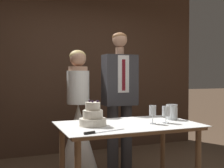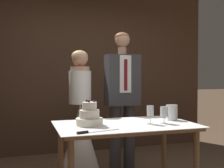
{
  "view_description": "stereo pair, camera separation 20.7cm",
  "coord_description": "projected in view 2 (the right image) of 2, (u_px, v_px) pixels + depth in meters",
  "views": [
    {
      "loc": [
        -1.12,
        -2.5,
        1.27
      ],
      "look_at": [
        0.03,
        0.47,
        1.18
      ],
      "focal_mm": 45.0,
      "sensor_mm": 36.0,
      "label": 1
    },
    {
      "loc": [
        -0.93,
        -2.57,
        1.27
      ],
      "look_at": [
        0.03,
        0.47,
        1.18
      ],
      "focal_mm": 45.0,
      "sensor_mm": 36.0,
      "label": 2
    }
  ],
  "objects": [
    {
      "name": "bride",
      "position": [
        80.0,
        130.0,
        3.54
      ],
      "size": [
        0.54,
        0.54,
        1.59
      ],
      "color": "white",
      "rests_on": "ground_plane"
    },
    {
      "name": "groom",
      "position": [
        122.0,
        94.0,
        3.7
      ],
      "size": [
        0.44,
        0.25,
        1.84
      ],
      "color": "#38383D",
      "rests_on": "ground_plane"
    },
    {
      "name": "wall_back",
      "position": [
        81.0,
        66.0,
        4.75
      ],
      "size": [
        4.53,
        0.12,
        2.87
      ],
      "primitive_type": "cube",
      "color": "#513828",
      "rests_on": "ground_plane"
    },
    {
      "name": "wine_glass_middle",
      "position": [
        150.0,
        112.0,
        2.76
      ],
      "size": [
        0.07,
        0.07,
        0.18
      ],
      "color": "silver",
      "rests_on": "cake_table"
    },
    {
      "name": "tiered_cake",
      "position": [
        89.0,
        117.0,
        2.68
      ],
      "size": [
        0.26,
        0.26,
        0.25
      ],
      "color": "silver",
      "rests_on": "cake_table"
    },
    {
      "name": "cake_table",
      "position": [
        125.0,
        133.0,
        2.78
      ],
      "size": [
        1.37,
        0.83,
        0.8
      ],
      "color": "#8E6B4C",
      "rests_on": "ground_plane"
    },
    {
      "name": "cake_knife",
      "position": [
        90.0,
        132.0,
        2.34
      ],
      "size": [
        0.4,
        0.13,
        0.02
      ],
      "rotation": [
        0.0,
        0.0,
        0.26
      ],
      "color": "silver",
      "rests_on": "cake_table"
    },
    {
      "name": "wine_glass_near",
      "position": [
        164.0,
        112.0,
        2.79
      ],
      "size": [
        0.08,
        0.08,
        0.17
      ],
      "color": "silver",
      "rests_on": "cake_table"
    },
    {
      "name": "hurricane_candle",
      "position": [
        172.0,
        113.0,
        3.01
      ],
      "size": [
        0.12,
        0.12,
        0.16
      ],
      "color": "silver",
      "rests_on": "cake_table"
    }
  ]
}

